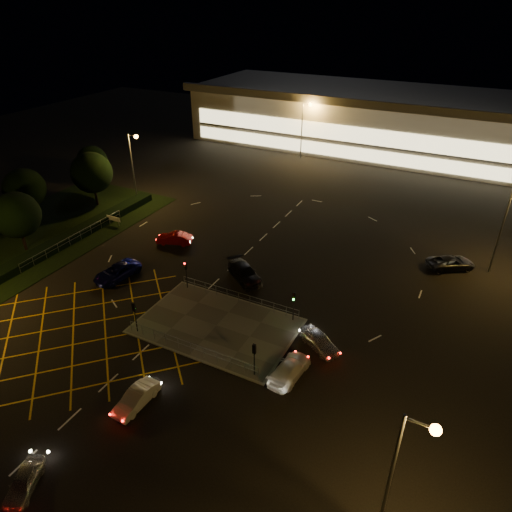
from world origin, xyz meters
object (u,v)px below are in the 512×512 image
at_px(signal_sw, 134,311).
at_px(car_right_silver, 319,341).
at_px(car_east_grey, 451,263).
at_px(signal_nw, 186,269).
at_px(car_near_silver, 24,481).
at_px(car_circ_red, 174,238).
at_px(car_queue_white, 136,398).
at_px(car_far_dkgrey, 245,273).
at_px(car_approach_white, 290,369).
at_px(car_left_blue, 117,272).
at_px(signal_se, 254,353).
at_px(signal_ne, 294,300).

xyz_separation_m(signal_sw, car_right_silver, (15.50, 5.59, -1.64)).
bearing_deg(signal_sw, car_east_grey, -134.20).
height_order(signal_nw, car_near_silver, signal_nw).
bearing_deg(car_circ_red, car_queue_white, 10.80).
distance_m(signal_nw, car_far_dkgrey, 6.45).
distance_m(signal_sw, car_approach_white, 14.69).
xyz_separation_m(car_queue_white, car_left_blue, (-13.43, 12.96, 0.07)).
xyz_separation_m(car_queue_white, car_circ_red, (-12.53, 22.18, 0.05)).
relative_size(car_near_silver, car_approach_white, 0.74).
relative_size(signal_sw, car_east_grey, 0.60).
relative_size(car_queue_white, car_left_blue, 0.76).
bearing_deg(signal_se, car_left_blue, -17.47).
relative_size(car_near_silver, car_circ_red, 0.82).
relative_size(signal_sw, car_far_dkgrey, 0.58).
distance_m(car_far_dkgrey, car_circ_red, 11.91).
distance_m(signal_se, car_queue_white, 9.47).
bearing_deg(car_east_grey, signal_se, 119.08).
height_order(car_near_silver, car_east_grey, car_east_grey).
relative_size(signal_se, car_east_grey, 0.60).
bearing_deg(car_near_silver, car_circ_red, 84.51).
xyz_separation_m(signal_sw, car_far_dkgrey, (4.47, 12.35, -1.58)).
relative_size(signal_sw, signal_se, 1.00).
bearing_deg(signal_se, car_circ_red, -39.16).
relative_size(car_queue_white, car_right_silver, 0.95).
xyz_separation_m(signal_ne, car_near_silver, (-8.35, -23.10, -1.76)).
bearing_deg(car_right_silver, car_left_blue, 121.17).
distance_m(car_queue_white, car_circ_red, 25.47).
relative_size(signal_ne, car_left_blue, 0.59).
height_order(signal_ne, car_left_blue, signal_ne).
relative_size(car_east_grey, car_approach_white, 1.09).
xyz_separation_m(signal_ne, car_approach_white, (2.54, -6.73, -1.67)).
height_order(car_right_silver, car_east_grey, car_east_grey).
height_order(signal_se, car_approach_white, signal_se).
height_order(car_near_silver, car_far_dkgrey, car_far_dkgrey).
distance_m(signal_sw, car_queue_white, 8.83).
bearing_deg(car_right_silver, signal_nw, 114.04).
bearing_deg(car_far_dkgrey, car_circ_red, 111.55).
distance_m(car_right_silver, car_approach_white, 4.43).
height_order(car_circ_red, car_approach_white, car_circ_red).
xyz_separation_m(signal_se, car_far_dkgrey, (-7.53, 12.35, -1.58)).
relative_size(signal_ne, car_approach_white, 0.65).
xyz_separation_m(signal_ne, car_far_dkgrey, (-7.53, 4.36, -1.58)).
distance_m(signal_ne, car_queue_white, 16.13).
relative_size(signal_nw, car_east_grey, 0.60).
bearing_deg(car_east_grey, car_near_silver, 117.94).
distance_m(car_near_silver, car_circ_red, 32.40).
bearing_deg(signal_ne, car_far_dkgrey, 149.89).
xyz_separation_m(signal_sw, signal_nw, (0.00, 7.99, 0.00)).
distance_m(signal_sw, signal_ne, 14.41).
bearing_deg(car_near_silver, car_queue_white, 52.78).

